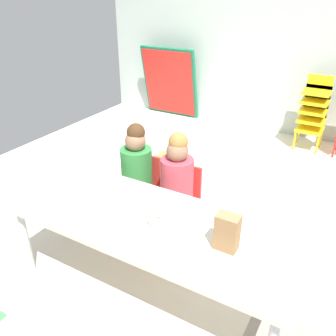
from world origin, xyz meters
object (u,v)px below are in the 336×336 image
object	(u,v)px
kid_chair_yellow_stack	(314,109)
donut_powdered_on_plate	(104,214)
seated_child_middle_seat	(178,177)
seated_child_near_camera	(137,166)
paper_bag_brown	(227,232)
donut_powdered_loose	(156,219)
folded_activity_table	(170,83)
paper_plate_near_edge	(105,216)
craft_table	(152,225)

from	to	relation	value
kid_chair_yellow_stack	donut_powdered_on_plate	bearing A→B (deg)	-103.07
seated_child_middle_seat	kid_chair_yellow_stack	world-z (taller)	seated_child_middle_seat
seated_child_near_camera	donut_powdered_on_plate	bearing A→B (deg)	-71.25
paper_bag_brown	donut_powdered_loose	bearing A→B (deg)	177.35
seated_child_middle_seat	kid_chair_yellow_stack	size ratio (longest dim) A/B	1.00
seated_child_near_camera	folded_activity_table	distance (m)	2.91
folded_activity_table	donut_powdered_loose	xyz separation A→B (m)	(1.76, -3.26, 0.05)
seated_child_middle_seat	seated_child_near_camera	bearing A→B (deg)	180.00
folded_activity_table	donut_powdered_on_plate	size ratio (longest dim) A/B	9.82
kid_chair_yellow_stack	paper_plate_near_edge	xyz separation A→B (m)	(-0.74, -3.19, 0.06)
seated_child_near_camera	donut_powdered_loose	xyz separation A→B (m)	(0.56, -0.60, 0.03)
paper_plate_near_edge	donut_powdered_on_plate	world-z (taller)	donut_powdered_on_plate
paper_plate_near_edge	donut_powdered_on_plate	distance (m)	0.02
paper_plate_near_edge	donut_powdered_loose	world-z (taller)	donut_powdered_loose
paper_bag_brown	donut_powdered_on_plate	bearing A→B (deg)	-172.45
seated_child_middle_seat	folded_activity_table	bearing A→B (deg)	120.90
seated_child_middle_seat	donut_powdered_on_plate	distance (m)	0.75
seated_child_near_camera	donut_powdered_on_plate	size ratio (longest dim) A/B	8.29
seated_child_middle_seat	donut_powdered_on_plate	xyz separation A→B (m)	(-0.14, -0.73, 0.04)
craft_table	donut_powdered_loose	distance (m)	0.07
kid_chair_yellow_stack	folded_activity_table	size ratio (longest dim) A/B	0.85
folded_activity_table	paper_bag_brown	distance (m)	3.97
craft_table	kid_chair_yellow_stack	size ratio (longest dim) A/B	2.09
seated_child_middle_seat	craft_table	bearing A→B (deg)	-76.51
seated_child_middle_seat	paper_plate_near_edge	distance (m)	0.74
seated_child_near_camera	paper_bag_brown	world-z (taller)	seated_child_near_camera
kid_chair_yellow_stack	donut_powdered_on_plate	distance (m)	3.28
paper_bag_brown	folded_activity_table	bearing A→B (deg)	124.34
folded_activity_table	paper_plate_near_edge	world-z (taller)	folded_activity_table
craft_table	paper_bag_brown	world-z (taller)	paper_bag_brown
paper_bag_brown	donut_powdered_loose	world-z (taller)	paper_bag_brown
folded_activity_table	paper_plate_near_edge	bearing A→B (deg)	-66.80
seated_child_middle_seat	donut_powdered_on_plate	world-z (taller)	seated_child_middle_seat
seated_child_near_camera	donut_powdered_on_plate	xyz separation A→B (m)	(0.25, -0.73, 0.04)
craft_table	donut_powdered_loose	size ratio (longest dim) A/B	15.32
paper_bag_brown	paper_plate_near_edge	xyz separation A→B (m)	(-0.79, -0.10, -0.11)
folded_activity_table	craft_table	bearing A→B (deg)	-61.98
folded_activity_table	paper_plate_near_edge	size ratio (longest dim) A/B	6.04
seated_child_near_camera	seated_child_middle_seat	xyz separation A→B (m)	(0.39, 0.00, 0.00)
paper_bag_brown	donut_powdered_loose	size ratio (longest dim) A/B	1.75
folded_activity_table	donut_powdered_on_plate	world-z (taller)	folded_activity_table
kid_chair_yellow_stack	donut_powdered_loose	world-z (taller)	kid_chair_yellow_stack
paper_plate_near_edge	kid_chair_yellow_stack	bearing A→B (deg)	76.93
seated_child_middle_seat	paper_bag_brown	distance (m)	0.91
donut_powdered_loose	kid_chair_yellow_stack	bearing A→B (deg)	82.07
seated_child_middle_seat	paper_bag_brown	world-z (taller)	seated_child_middle_seat
paper_bag_brown	paper_plate_near_edge	bearing A→B (deg)	-172.45
seated_child_middle_seat	paper_plate_near_edge	bearing A→B (deg)	-100.62
craft_table	seated_child_middle_seat	size ratio (longest dim) A/B	2.10
kid_chair_yellow_stack	donut_powdered_loose	distance (m)	3.09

